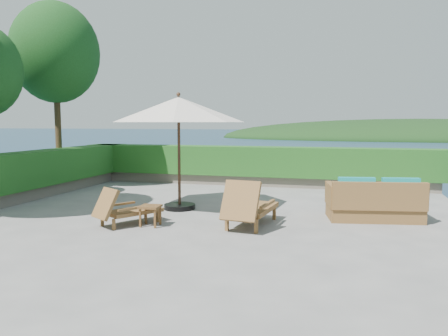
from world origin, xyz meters
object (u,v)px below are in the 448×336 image
(lounge_right, at_px, (249,206))
(wicker_loveseat, at_px, (374,203))
(patio_umbrella, at_px, (179,111))
(side_table, at_px, (150,209))
(lounge_left, at_px, (125,209))

(lounge_right, height_order, wicker_loveseat, lounge_right)
(patio_umbrella, distance_m, side_table, 2.82)
(side_table, height_order, wicker_loveseat, wicker_loveseat)
(lounge_left, relative_size, wicker_loveseat, 0.70)
(lounge_right, relative_size, wicker_loveseat, 0.85)
(lounge_left, bearing_deg, wicker_loveseat, 52.32)
(patio_umbrella, xyz_separation_m, side_table, (0.07, -1.87, -2.11))
(patio_umbrella, height_order, wicker_loveseat, patio_umbrella)
(patio_umbrella, bearing_deg, lounge_left, -104.49)
(patio_umbrella, height_order, side_table, patio_umbrella)
(lounge_right, bearing_deg, wicker_loveseat, 34.23)
(wicker_loveseat, bearing_deg, patio_umbrella, 169.85)
(patio_umbrella, bearing_deg, lounge_right, -33.08)
(patio_umbrella, xyz_separation_m, lounge_left, (-0.50, -1.93, -2.12))
(patio_umbrella, bearing_deg, wicker_loveseat, -0.24)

